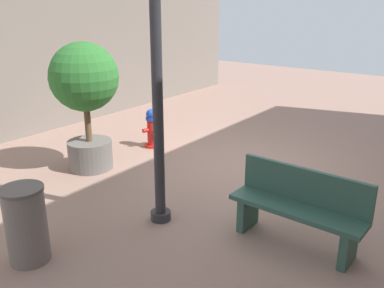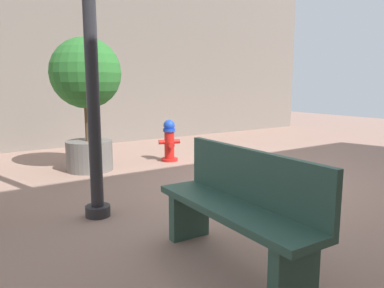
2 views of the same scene
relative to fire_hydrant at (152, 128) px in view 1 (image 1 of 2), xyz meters
The scene contains 6 objects.
ground_plane 2.06m from the fire_hydrant, behind, with size 23.40×23.40×0.00m, color #9E7A6B.
fire_hydrant is the anchor object (origin of this frame).
bench_near 4.19m from the fire_hydrant, 157.23° to the left, with size 1.67×0.49×0.95m.
planter_tree 1.85m from the fire_hydrant, 86.26° to the left, with size 1.17×1.17×2.24m.
street_lamp 3.78m from the fire_hydrant, 134.13° to the left, with size 0.36×0.36×4.21m.
trash_bin 4.14m from the fire_hydrant, 111.98° to the left, with size 0.48×0.48×0.92m.
Camera 1 is at (-3.55, 6.25, 2.86)m, focal length 39.07 mm.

